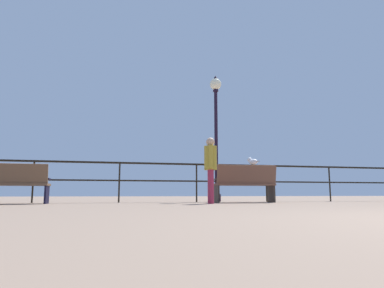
{
  "coord_description": "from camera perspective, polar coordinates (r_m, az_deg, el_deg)",
  "views": [
    {
      "loc": [
        -3.46,
        -1.72,
        0.23
      ],
      "look_at": [
        -1.31,
        7.17,
        1.55
      ],
      "focal_mm": 32.26,
      "sensor_mm": 36.0,
      "label": 1
    }
  ],
  "objects": [
    {
      "name": "bench_near_left",
      "position": [
        9.18,
        8.81,
        -6.22
      ],
      "size": [
        1.61,
        0.69,
        0.97
      ],
      "color": "brown",
      "rests_on": "ground_plane"
    },
    {
      "name": "lamppost_center",
      "position": [
        10.45,
        3.98,
        4.12
      ],
      "size": [
        0.36,
        0.36,
        3.83
      ],
      "color": "black",
      "rests_on": "ground_plane"
    },
    {
      "name": "seagull_on_rail",
      "position": [
        10.31,
        9.99,
        -2.85
      ],
      "size": [
        0.29,
        0.45,
        0.22
      ],
      "color": "white",
      "rests_on": "pier_railing"
    },
    {
      "name": "person_by_bench",
      "position": [
        8.1,
        3.08,
        -3.55
      ],
      "size": [
        0.3,
        0.48,
        1.54
      ],
      "color": "#98253E",
      "rests_on": "ground_plane"
    },
    {
      "name": "pier_railing",
      "position": [
        10.02,
        6.66,
        -4.94
      ],
      "size": [
        19.11,
        0.05,
        1.07
      ],
      "color": "black",
      "rests_on": "ground_plane"
    },
    {
      "name": "bench_far_left",
      "position": [
        8.75,
        -27.59,
        -5.58
      ],
      "size": [
        1.53,
        0.67,
        0.89
      ],
      "color": "brown",
      "rests_on": "ground_plane"
    }
  ]
}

